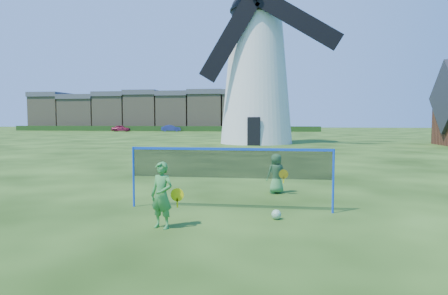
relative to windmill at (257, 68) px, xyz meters
name	(u,v)px	position (x,y,z in m)	size (l,w,h in m)	color
ground	(214,206)	(0.66, -27.79, -7.12)	(220.00, 220.00, 0.00)	black
windmill	(257,68)	(0.00, 0.00, 0.00)	(15.08, 6.77, 20.60)	white
badminton_net	(230,164)	(1.12, -28.09, -5.98)	(5.05, 0.05, 1.55)	blue
player_girl	(162,195)	(-0.04, -29.96, -6.43)	(0.71, 0.47, 1.38)	#388D3F
player_boy	(276,173)	(2.24, -25.67, -6.51)	(0.71, 0.60, 1.21)	#4A9A51
play_ball	(276,214)	(2.29, -28.89, -7.01)	(0.22, 0.22, 0.22)	green
terraced_houses	(144,111)	(-26.89, 44.21, -3.01)	(48.72, 8.40, 8.37)	#8B7C5C
hedge	(161,129)	(-21.34, 38.21, -6.62)	(62.00, 0.80, 1.00)	#193814
car_left	(121,128)	(-28.06, 34.70, -6.52)	(1.42, 3.54, 1.20)	maroon
car_right	(171,128)	(-18.68, 36.41, -6.50)	(1.30, 3.74, 1.23)	navy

